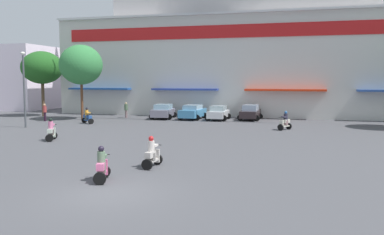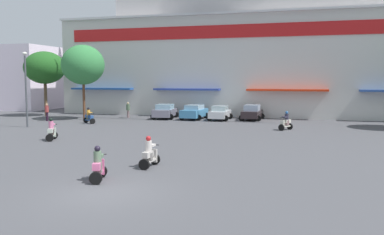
{
  "view_description": "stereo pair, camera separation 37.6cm",
  "coord_description": "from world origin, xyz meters",
  "px_view_note": "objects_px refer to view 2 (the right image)",
  "views": [
    {
      "loc": [
        6.56,
        -13.2,
        4.22
      ],
      "look_at": [
        -0.69,
        14.45,
        1.45
      ],
      "focal_mm": 37.52,
      "sensor_mm": 36.0,
      "label": 1
    },
    {
      "loc": [
        6.93,
        -13.1,
        4.22
      ],
      "look_at": [
        -0.69,
        14.45,
        1.45
      ],
      "focal_mm": 37.52,
      "sensor_mm": 36.0,
      "label": 2
    }
  ],
  "objects_px": {
    "parked_car_2": "(220,113)",
    "scooter_rider_0": "(286,122)",
    "parked_car_1": "(194,112)",
    "pedestrian_1": "(47,111)",
    "parked_car_3": "(252,112)",
    "scooter_rider_5": "(52,131)",
    "plaza_tree_0": "(45,68)",
    "pedestrian_0": "(128,109)",
    "streetlamp_near": "(26,83)",
    "scooter_rider_4": "(149,155)",
    "parked_car_0": "(165,111)",
    "scooter_rider_2": "(98,166)",
    "scooter_rider_1": "(89,117)"
  },
  "relations": [
    {
      "from": "scooter_rider_5",
      "to": "parked_car_2",
      "type": "bearing_deg",
      "value": 62.96
    },
    {
      "from": "scooter_rider_5",
      "to": "scooter_rider_0",
      "type": "bearing_deg",
      "value": 33.0
    },
    {
      "from": "parked_car_3",
      "to": "streetlamp_near",
      "type": "bearing_deg",
      "value": -147.93
    },
    {
      "from": "parked_car_0",
      "to": "scooter_rider_4",
      "type": "xyz_separation_m",
      "value": [
        7.11,
        -22.56,
        -0.15
      ]
    },
    {
      "from": "scooter_rider_5",
      "to": "streetlamp_near",
      "type": "distance_m",
      "value": 9.45
    },
    {
      "from": "scooter_rider_2",
      "to": "scooter_rider_4",
      "type": "distance_m",
      "value": 3.17
    },
    {
      "from": "scooter_rider_5",
      "to": "streetlamp_near",
      "type": "height_order",
      "value": "streetlamp_near"
    },
    {
      "from": "parked_car_2",
      "to": "scooter_rider_0",
      "type": "bearing_deg",
      "value": -43.73
    },
    {
      "from": "pedestrian_1",
      "to": "parked_car_1",
      "type": "bearing_deg",
      "value": 22.29
    },
    {
      "from": "parked_car_2",
      "to": "pedestrian_0",
      "type": "distance_m",
      "value": 10.08
    },
    {
      "from": "parked_car_2",
      "to": "scooter_rider_4",
      "type": "relative_size",
      "value": 2.51
    },
    {
      "from": "parked_car_1",
      "to": "parked_car_2",
      "type": "relative_size",
      "value": 1.12
    },
    {
      "from": "parked_car_3",
      "to": "pedestrian_0",
      "type": "xyz_separation_m",
      "value": [
        -13.24,
        -1.22,
        0.18
      ]
    },
    {
      "from": "parked_car_1",
      "to": "pedestrian_1",
      "type": "height_order",
      "value": "pedestrian_1"
    },
    {
      "from": "scooter_rider_5",
      "to": "streetlamp_near",
      "type": "xyz_separation_m",
      "value": [
        -6.58,
        5.98,
        3.18
      ]
    },
    {
      "from": "parked_car_2",
      "to": "scooter_rider_0",
      "type": "height_order",
      "value": "scooter_rider_0"
    },
    {
      "from": "scooter_rider_2",
      "to": "pedestrian_1",
      "type": "relative_size",
      "value": 0.86
    },
    {
      "from": "parked_car_3",
      "to": "scooter_rider_4",
      "type": "distance_m",
      "value": 23.56
    },
    {
      "from": "scooter_rider_1",
      "to": "streetlamp_near",
      "type": "relative_size",
      "value": 0.23
    },
    {
      "from": "parked_car_0",
      "to": "pedestrian_1",
      "type": "distance_m",
      "value": 11.92
    },
    {
      "from": "parked_car_0",
      "to": "pedestrian_1",
      "type": "bearing_deg",
      "value": -152.32
    },
    {
      "from": "streetlamp_near",
      "to": "scooter_rider_0",
      "type": "bearing_deg",
      "value": 10.22
    },
    {
      "from": "scooter_rider_5",
      "to": "pedestrian_0",
      "type": "distance_m",
      "value": 16.24
    },
    {
      "from": "scooter_rider_0",
      "to": "pedestrian_0",
      "type": "distance_m",
      "value": 18.05
    },
    {
      "from": "parked_car_2",
      "to": "scooter_rider_2",
      "type": "xyz_separation_m",
      "value": [
        0.07,
        -25.57,
        -0.12
      ]
    },
    {
      "from": "plaza_tree_0",
      "to": "scooter_rider_0",
      "type": "bearing_deg",
      "value": -12.04
    },
    {
      "from": "plaza_tree_0",
      "to": "scooter_rider_4",
      "type": "bearing_deg",
      "value": -45.83
    },
    {
      "from": "scooter_rider_1",
      "to": "pedestrian_0",
      "type": "height_order",
      "value": "pedestrian_0"
    },
    {
      "from": "streetlamp_near",
      "to": "plaza_tree_0",
      "type": "bearing_deg",
      "value": 117.17
    },
    {
      "from": "pedestrian_0",
      "to": "pedestrian_1",
      "type": "xyz_separation_m",
      "value": [
        -6.43,
        -5.24,
        0.05
      ]
    },
    {
      "from": "parked_car_1",
      "to": "streetlamp_near",
      "type": "distance_m",
      "value": 16.47
    },
    {
      "from": "scooter_rider_1",
      "to": "scooter_rider_5",
      "type": "bearing_deg",
      "value": -73.86
    },
    {
      "from": "pedestrian_1",
      "to": "scooter_rider_5",
      "type": "bearing_deg",
      "value": -53.49
    },
    {
      "from": "scooter_rider_5",
      "to": "scooter_rider_1",
      "type": "bearing_deg",
      "value": 106.14
    },
    {
      "from": "parked_car_2",
      "to": "scooter_rider_5",
      "type": "relative_size",
      "value": 2.46
    },
    {
      "from": "plaza_tree_0",
      "to": "streetlamp_near",
      "type": "relative_size",
      "value": 1.12
    },
    {
      "from": "plaza_tree_0",
      "to": "scooter_rider_5",
      "type": "xyz_separation_m",
      "value": [
        11.54,
        -15.64,
        -4.8
      ]
    },
    {
      "from": "pedestrian_0",
      "to": "scooter_rider_0",
      "type": "bearing_deg",
      "value": -20.19
    },
    {
      "from": "parked_car_1",
      "to": "scooter_rider_2",
      "type": "relative_size",
      "value": 2.87
    },
    {
      "from": "scooter_rider_1",
      "to": "streetlamp_near",
      "type": "height_order",
      "value": "streetlamp_near"
    },
    {
      "from": "parked_car_2",
      "to": "scooter_rider_4",
      "type": "xyz_separation_m",
      "value": [
        1.16,
        -22.6,
        -0.12
      ]
    },
    {
      "from": "scooter_rider_1",
      "to": "streetlamp_near",
      "type": "xyz_separation_m",
      "value": [
        -3.67,
        -4.1,
        3.21
      ]
    },
    {
      "from": "parked_car_1",
      "to": "scooter_rider_1",
      "type": "height_order",
      "value": "scooter_rider_1"
    },
    {
      "from": "parked_car_3",
      "to": "scooter_rider_4",
      "type": "xyz_separation_m",
      "value": [
        -2.01,
        -23.48,
        -0.15
      ]
    },
    {
      "from": "parked_car_3",
      "to": "scooter_rider_5",
      "type": "bearing_deg",
      "value": -123.72
    },
    {
      "from": "scooter_rider_0",
      "to": "scooter_rider_5",
      "type": "distance_m",
      "value": 18.22
    },
    {
      "from": "parked_car_0",
      "to": "scooter_rider_4",
      "type": "height_order",
      "value": "scooter_rider_4"
    },
    {
      "from": "scooter_rider_2",
      "to": "pedestrian_1",
      "type": "distance_m",
      "value": 25.97
    },
    {
      "from": "scooter_rider_2",
      "to": "pedestrian_0",
      "type": "height_order",
      "value": "pedestrian_0"
    },
    {
      "from": "parked_car_2",
      "to": "scooter_rider_1",
      "type": "relative_size",
      "value": 2.53
    }
  ]
}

